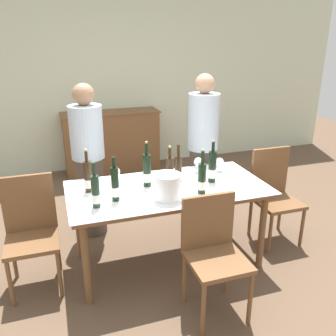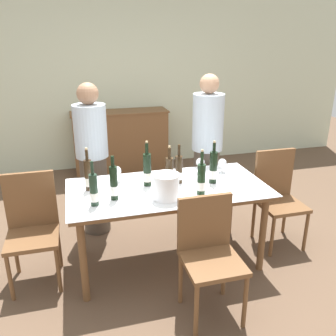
% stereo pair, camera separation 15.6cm
% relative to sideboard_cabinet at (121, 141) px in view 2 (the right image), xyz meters
% --- Properties ---
extents(ground_plane, '(12.00, 12.00, 0.00)m').
position_rel_sideboard_cabinet_xyz_m(ground_plane, '(0.06, -2.62, -0.47)').
color(ground_plane, brown).
extents(back_wall, '(8.00, 0.10, 2.80)m').
position_rel_sideboard_cabinet_xyz_m(back_wall, '(0.06, 0.29, 0.93)').
color(back_wall, beige).
rests_on(back_wall, ground_plane).
extents(sideboard_cabinet, '(1.48, 0.46, 0.94)m').
position_rel_sideboard_cabinet_xyz_m(sideboard_cabinet, '(0.00, 0.00, 0.00)').
color(sideboard_cabinet, brown).
rests_on(sideboard_cabinet, ground_plane).
extents(dining_table, '(1.74, 0.87, 0.76)m').
position_rel_sideboard_cabinet_xyz_m(dining_table, '(0.06, -2.62, 0.21)').
color(dining_table, brown).
rests_on(dining_table, ground_plane).
extents(ice_bucket, '(0.22, 0.22, 0.21)m').
position_rel_sideboard_cabinet_xyz_m(ice_bucket, '(-0.02, -2.84, 0.40)').
color(ice_bucket, white).
rests_on(ice_bucket, dining_table).
extents(wine_bottle_0, '(0.07, 0.07, 0.41)m').
position_rel_sideboard_cabinet_xyz_m(wine_bottle_0, '(-0.11, -2.53, 0.43)').
color(wine_bottle_0, black).
rests_on(wine_bottle_0, dining_table).
extents(wine_bottle_1, '(0.07, 0.07, 0.38)m').
position_rel_sideboard_cabinet_xyz_m(wine_bottle_1, '(-0.61, -2.49, 0.42)').
color(wine_bottle_1, '#332314').
rests_on(wine_bottle_1, dining_table).
extents(wine_bottle_2, '(0.07, 0.07, 0.39)m').
position_rel_sideboard_cabinet_xyz_m(wine_bottle_2, '(0.29, -2.82, 0.42)').
color(wine_bottle_2, black).
rests_on(wine_bottle_2, dining_table).
extents(wine_bottle_3, '(0.06, 0.06, 0.37)m').
position_rel_sideboard_cabinet_xyz_m(wine_bottle_3, '(-0.43, -2.74, 0.43)').
color(wine_bottle_3, black).
rests_on(wine_bottle_3, dining_table).
extents(wine_bottle_4, '(0.07, 0.07, 0.36)m').
position_rel_sideboard_cabinet_xyz_m(wine_bottle_4, '(-0.59, -2.81, 0.42)').
color(wine_bottle_4, '#1E3323').
rests_on(wine_bottle_4, dining_table).
extents(wine_bottle_5, '(0.07, 0.07, 0.39)m').
position_rel_sideboard_cabinet_xyz_m(wine_bottle_5, '(0.48, -2.62, 0.43)').
color(wine_bottle_5, black).
rests_on(wine_bottle_5, dining_table).
extents(wine_bottle_6, '(0.07, 0.07, 0.39)m').
position_rel_sideboard_cabinet_xyz_m(wine_bottle_6, '(0.06, -2.66, 0.43)').
color(wine_bottle_6, '#332314').
rests_on(wine_bottle_6, dining_table).
extents(wine_bottle_7, '(0.07, 0.07, 0.36)m').
position_rel_sideboard_cabinet_xyz_m(wine_bottle_7, '(0.18, -2.54, 0.41)').
color(wine_bottle_7, '#332314').
rests_on(wine_bottle_7, dining_table).
extents(wine_glass_0, '(0.08, 0.08, 0.15)m').
position_rel_sideboard_cabinet_xyz_m(wine_glass_0, '(-0.36, -2.37, 0.39)').
color(wine_glass_0, white).
rests_on(wine_glass_0, dining_table).
extents(wine_glass_1, '(0.08, 0.08, 0.15)m').
position_rel_sideboard_cabinet_xyz_m(wine_glass_1, '(0.45, -2.36, 0.39)').
color(wine_glass_1, white).
rests_on(wine_glass_1, dining_table).
extents(wine_glass_2, '(0.08, 0.08, 0.14)m').
position_rel_sideboard_cabinet_xyz_m(wine_glass_2, '(0.66, -2.40, 0.38)').
color(wine_glass_2, white).
rests_on(wine_glass_2, dining_table).
extents(chair_left_end, '(0.42, 0.42, 0.95)m').
position_rel_sideboard_cabinet_xyz_m(chair_left_end, '(-1.11, -2.53, 0.06)').
color(chair_left_end, brown).
rests_on(chair_left_end, ground_plane).
extents(chair_near_front, '(0.42, 0.42, 0.91)m').
position_rel_sideboard_cabinet_xyz_m(chair_near_front, '(0.19, -3.28, 0.06)').
color(chair_near_front, brown).
rests_on(chair_near_front, ground_plane).
extents(chair_right_end, '(0.42, 0.42, 0.96)m').
position_rel_sideboard_cabinet_xyz_m(chair_right_end, '(1.22, -2.53, 0.07)').
color(chair_right_end, brown).
rests_on(chair_right_end, ground_plane).
extents(person_host, '(0.33, 0.33, 1.60)m').
position_rel_sideboard_cabinet_xyz_m(person_host, '(-0.54, -1.84, 0.33)').
color(person_host, '#51473D').
rests_on(person_host, ground_plane).
extents(person_guest_left, '(0.33, 0.33, 1.66)m').
position_rel_sideboard_cabinet_xyz_m(person_guest_left, '(0.68, -1.94, 0.36)').
color(person_guest_left, '#51473D').
rests_on(person_guest_left, ground_plane).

